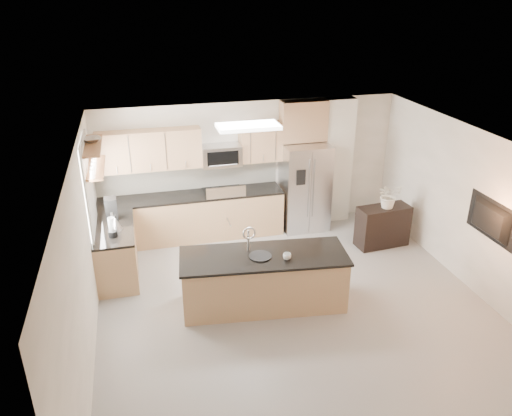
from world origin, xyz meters
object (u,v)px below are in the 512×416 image
object	(u,v)px
kettle	(116,223)
blender	(112,229)
island	(264,280)
range	(224,213)
coffee_maker	(111,209)
cup	(287,256)
refrigerator	(304,187)
flower_vase	(390,189)
microwave	(221,155)
television	(487,220)
bowl	(91,139)
platter	(260,256)
credenza	(383,226)

from	to	relation	value
kettle	blender	bearing A→B (deg)	-101.40
island	range	bearing A→B (deg)	99.71
kettle	coffee_maker	size ratio (longest dim) A/B	0.68
range	cup	size ratio (longest dim) A/B	9.15
refrigerator	flower_vase	world-z (taller)	refrigerator
kettle	flower_vase	world-z (taller)	flower_vase
flower_vase	microwave	bearing A→B (deg)	155.39
range	television	size ratio (longest dim) A/B	1.06
cup	microwave	bearing A→B (deg)	98.88
refrigerator	kettle	size ratio (longest dim) A/B	6.84
range	television	xyz separation A→B (m)	(3.51, -3.12, 0.88)
island	television	bearing A→B (deg)	-3.38
blender	bowl	xyz separation A→B (m)	(-0.18, 0.61, 1.32)
bowl	flower_vase	world-z (taller)	bowl
range	blender	xyz separation A→B (m)	(-2.07, -1.43, 0.59)
platter	coffee_maker	bearing A→B (deg)	139.61
microwave	credenza	size ratio (longest dim) A/B	0.76
cup	television	xyz separation A→B (m)	(3.06, -0.37, 0.42)
television	platter	bearing A→B (deg)	80.95
credenza	coffee_maker	distance (m)	5.03
bowl	television	bearing A→B (deg)	-21.71
range	flower_vase	distance (m)	3.23
blender	coffee_maker	size ratio (longest dim) A/B	0.88
cup	television	size ratio (longest dim) A/B	0.12
microwave	refrigerator	distance (m)	1.82
cup	kettle	xyz separation A→B (m)	(-2.47, 1.56, 0.10)
refrigerator	coffee_maker	distance (m)	3.82
platter	flower_vase	xyz separation A→B (m)	(2.84, 1.36, 0.27)
microwave	flower_vase	distance (m)	3.24
kettle	television	xyz separation A→B (m)	(5.54, -1.93, 0.31)
range	island	distance (m)	2.54
kettle	flower_vase	distance (m)	4.94
credenza	cup	size ratio (longest dim) A/B	7.99
refrigerator	platter	world-z (taller)	refrigerator
cup	television	world-z (taller)	television
blender	platter	bearing A→B (deg)	-27.89
refrigerator	bowl	bearing A→B (deg)	-168.71
range	microwave	world-z (taller)	microwave
blender	kettle	xyz separation A→B (m)	(0.05, 0.25, -0.03)
bowl	flower_vase	xyz separation A→B (m)	(5.17, -0.38, -1.22)
island	flower_vase	bearing A→B (deg)	32.04
range	microwave	size ratio (longest dim) A/B	1.50
refrigerator	credenza	xyz separation A→B (m)	(1.21, -1.14, -0.49)
platter	television	bearing A→B (deg)	-9.05
microwave	television	world-z (taller)	microwave
blender	coffee_maker	xyz separation A→B (m)	(-0.02, 0.71, 0.04)
platter	coffee_maker	size ratio (longest dim) A/B	0.91
platter	flower_vase	bearing A→B (deg)	25.68
range	island	world-z (taller)	island
microwave	credenza	distance (m)	3.39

